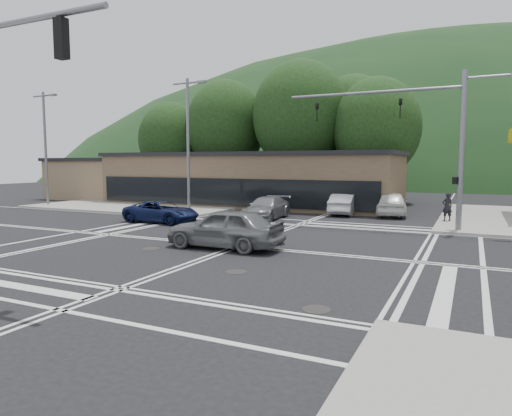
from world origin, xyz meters
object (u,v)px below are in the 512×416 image
at_px(car_grey_center, 225,228).
at_px(car_northbound, 267,208).
at_px(car_queue_a, 344,204).
at_px(pedestrian, 447,207).
at_px(car_blue_west, 161,212).
at_px(car_queue_b, 392,204).

bearing_deg(car_grey_center, car_northbound, -166.48).
relative_size(car_queue_a, car_northbound, 0.91).
xyz_separation_m(car_grey_center, pedestrian, (7.84, 12.13, 0.13)).
bearing_deg(car_grey_center, car_blue_west, -127.16).
relative_size(car_queue_b, car_northbound, 1.00).
bearing_deg(car_northbound, car_queue_b, 34.13).
relative_size(car_blue_west, pedestrian, 2.79).
bearing_deg(car_queue_b, pedestrian, 136.57).
xyz_separation_m(car_blue_west, car_northbound, (4.86, 4.19, 0.05)).
height_order(car_northbound, pedestrian, pedestrian).
bearing_deg(pedestrian, car_queue_a, -44.80).
xyz_separation_m(car_queue_a, pedestrian, (6.50, -1.95, 0.25)).
bearing_deg(car_blue_west, car_grey_center, -126.60).
height_order(car_queue_a, car_northbound, car_queue_a).
relative_size(car_northbound, pedestrian, 2.89).
bearing_deg(car_queue_a, pedestrian, 158.74).
bearing_deg(car_northbound, car_blue_west, -141.60).
relative_size(car_grey_center, pedestrian, 2.99).
relative_size(car_grey_center, car_queue_b, 1.04).
distance_m(car_northbound, pedestrian, 10.57).
distance_m(car_blue_west, car_northbound, 6.42).
bearing_deg(car_blue_west, car_northbound, -49.36).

